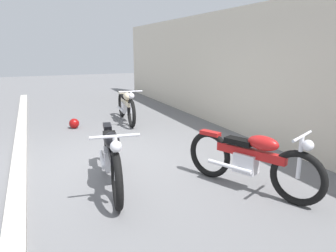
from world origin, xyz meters
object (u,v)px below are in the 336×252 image
helmet (74,123)px  motorcycle_red (251,160)px  motorcycle_cream (126,106)px  motorcycle_black (112,156)px

helmet → motorcycle_red: (4.72, 1.85, 0.33)m
motorcycle_cream → motorcycle_black: motorcycle_black is taller
helmet → motorcycle_black: bearing=1.0°
motorcycle_cream → motorcycle_black: bearing=-13.9°
motorcycle_black → motorcycle_red: (0.92, 1.79, -0.01)m
motorcycle_cream → helmet: bearing=-78.0°
motorcycle_red → motorcycle_cream: bearing=160.7°
motorcycle_cream → motorcycle_red: 4.91m
helmet → motorcycle_black: motorcycle_black is taller
motorcycle_cream → motorcycle_black: (3.97, -1.38, 0.01)m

